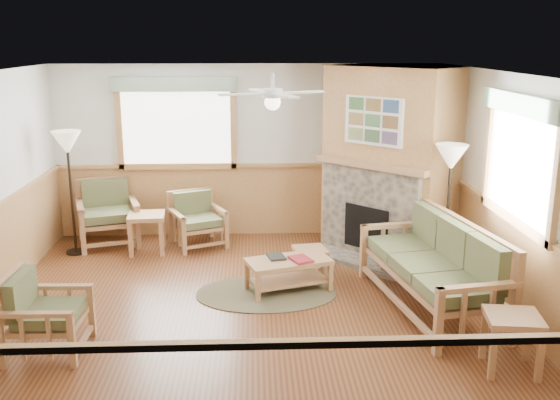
{
  "coord_description": "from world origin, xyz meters",
  "views": [
    {
      "loc": [
        0.08,
        -6.68,
        3.07
      ],
      "look_at": [
        0.4,
        0.7,
        1.15
      ],
      "focal_mm": 40.0,
      "sensor_mm": 36.0,
      "label": 1
    }
  ],
  "objects_px": {
    "armchair_back_left": "(108,214)",
    "coffee_table": "(288,275)",
    "armchair_back_right": "(198,220)",
    "armchair_left": "(47,313)",
    "footstool": "(310,261)",
    "sofa": "(430,266)",
    "floor_lamp_left": "(71,193)",
    "end_table_sofa": "(511,343)",
    "floor_lamp_right": "(447,214)",
    "end_table_chairs": "(147,233)"
  },
  "relations": [
    {
      "from": "armchair_left",
      "to": "coffee_table",
      "type": "bearing_deg",
      "value": -58.15
    },
    {
      "from": "armchair_left",
      "to": "floor_lamp_left",
      "type": "distance_m",
      "value": 3.09
    },
    {
      "from": "armchair_back_right",
      "to": "end_table_chairs",
      "type": "height_order",
      "value": "armchair_back_right"
    },
    {
      "from": "end_table_chairs",
      "to": "end_table_sofa",
      "type": "relative_size",
      "value": 1.04
    },
    {
      "from": "end_table_sofa",
      "to": "footstool",
      "type": "distance_m",
      "value": 3.07
    },
    {
      "from": "sofa",
      "to": "end_table_sofa",
      "type": "bearing_deg",
      "value": 4.91
    },
    {
      "from": "coffee_table",
      "to": "footstool",
      "type": "relative_size",
      "value": 2.46
    },
    {
      "from": "armchair_left",
      "to": "footstool",
      "type": "bearing_deg",
      "value": -53.12
    },
    {
      "from": "armchair_left",
      "to": "end_table_chairs",
      "type": "xyz_separation_m",
      "value": [
        0.5,
        3.0,
        -0.12
      ]
    },
    {
      "from": "armchair_left",
      "to": "armchair_back_left",
      "type": "bearing_deg",
      "value": 4.02
    },
    {
      "from": "sofa",
      "to": "armchair_back_right",
      "type": "relative_size",
      "value": 2.75
    },
    {
      "from": "armchair_back_left",
      "to": "coffee_table",
      "type": "xyz_separation_m",
      "value": [
        2.65,
        -1.94,
        -0.28
      ]
    },
    {
      "from": "coffee_table",
      "to": "end_table_sofa",
      "type": "bearing_deg",
      "value": -63.61
    },
    {
      "from": "end_table_sofa",
      "to": "floor_lamp_left",
      "type": "relative_size",
      "value": 0.31
    },
    {
      "from": "armchair_back_right",
      "to": "armchair_left",
      "type": "xyz_separation_m",
      "value": [
        -1.22,
        -3.26,
        0.01
      ]
    },
    {
      "from": "armchair_back_right",
      "to": "armchair_left",
      "type": "height_order",
      "value": "armchair_left"
    },
    {
      "from": "armchair_back_left",
      "to": "footstool",
      "type": "relative_size",
      "value": 2.32
    },
    {
      "from": "armchair_back_left",
      "to": "armchair_back_right",
      "type": "xyz_separation_m",
      "value": [
        1.38,
        -0.14,
        -0.08
      ]
    },
    {
      "from": "armchair_back_right",
      "to": "armchair_left",
      "type": "relative_size",
      "value": 0.98
    },
    {
      "from": "sofa",
      "to": "floor_lamp_left",
      "type": "height_order",
      "value": "floor_lamp_left"
    },
    {
      "from": "coffee_table",
      "to": "footstool",
      "type": "height_order",
      "value": "coffee_table"
    },
    {
      "from": "end_table_sofa",
      "to": "floor_lamp_left",
      "type": "height_order",
      "value": "floor_lamp_left"
    },
    {
      "from": "end_table_chairs",
      "to": "floor_lamp_right",
      "type": "relative_size",
      "value": 0.32
    },
    {
      "from": "footstool",
      "to": "floor_lamp_right",
      "type": "height_order",
      "value": "floor_lamp_right"
    },
    {
      "from": "armchair_back_right",
      "to": "end_table_sofa",
      "type": "height_order",
      "value": "armchair_back_right"
    },
    {
      "from": "sofa",
      "to": "floor_lamp_right",
      "type": "bearing_deg",
      "value": 142.77
    },
    {
      "from": "armchair_back_left",
      "to": "floor_lamp_left",
      "type": "distance_m",
      "value": 0.71
    },
    {
      "from": "armchair_left",
      "to": "coffee_table",
      "type": "xyz_separation_m",
      "value": [
        2.5,
        1.47,
        -0.21
      ]
    },
    {
      "from": "coffee_table",
      "to": "floor_lamp_left",
      "type": "xyz_separation_m",
      "value": [
        -3.05,
        1.53,
        0.7
      ]
    },
    {
      "from": "sofa",
      "to": "armchair_left",
      "type": "relative_size",
      "value": 2.7
    },
    {
      "from": "armchair_left",
      "to": "floor_lamp_right",
      "type": "xyz_separation_m",
      "value": [
        4.55,
        1.73,
        0.49
      ]
    },
    {
      "from": "footstool",
      "to": "floor_lamp_right",
      "type": "bearing_deg",
      "value": -8.96
    },
    {
      "from": "footstool",
      "to": "sofa",
      "type": "bearing_deg",
      "value": -40.88
    },
    {
      "from": "armchair_back_left",
      "to": "footstool",
      "type": "bearing_deg",
      "value": -42.56
    },
    {
      "from": "end_table_chairs",
      "to": "footstool",
      "type": "relative_size",
      "value": 1.4
    },
    {
      "from": "armchair_back_left",
      "to": "coffee_table",
      "type": "height_order",
      "value": "armchair_back_left"
    },
    {
      "from": "sofa",
      "to": "end_table_chairs",
      "type": "distance_m",
      "value": 4.19
    },
    {
      "from": "armchair_left",
      "to": "coffee_table",
      "type": "relative_size",
      "value": 0.81
    },
    {
      "from": "armchair_back_left",
      "to": "armchair_back_right",
      "type": "height_order",
      "value": "armchair_back_left"
    },
    {
      "from": "armchair_back_left",
      "to": "end_table_sofa",
      "type": "bearing_deg",
      "value": -57.77
    },
    {
      "from": "armchair_back_left",
      "to": "end_table_chairs",
      "type": "bearing_deg",
      "value": -48.95
    },
    {
      "from": "end_table_sofa",
      "to": "armchair_back_right",
      "type": "bearing_deg",
      "value": 130.55
    },
    {
      "from": "end_table_sofa",
      "to": "coffee_table",
      "type": "bearing_deg",
      "value": 134.6
    },
    {
      "from": "sofa",
      "to": "armchair_back_left",
      "type": "distance_m",
      "value": 4.95
    },
    {
      "from": "sofa",
      "to": "armchair_back_left",
      "type": "xyz_separation_m",
      "value": [
        -4.26,
        2.52,
        -0.03
      ]
    },
    {
      "from": "armchair_back_right",
      "to": "floor_lamp_left",
      "type": "relative_size",
      "value": 0.45
    },
    {
      "from": "end_table_chairs",
      "to": "armchair_back_right",
      "type": "bearing_deg",
      "value": 19.97
    },
    {
      "from": "end_table_chairs",
      "to": "end_table_sofa",
      "type": "distance_m",
      "value": 5.36
    },
    {
      "from": "coffee_table",
      "to": "end_table_chairs",
      "type": "xyz_separation_m",
      "value": [
        -2.0,
        1.54,
        0.09
      ]
    },
    {
      "from": "footstool",
      "to": "end_table_chairs",
      "type": "bearing_deg",
      "value": 156.68
    }
  ]
}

